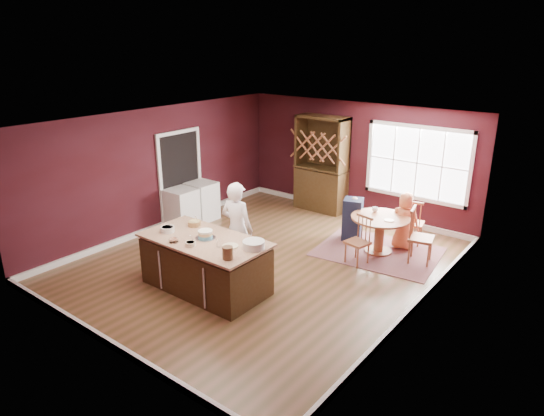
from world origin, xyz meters
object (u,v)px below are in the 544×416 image
at_px(high_chair, 352,219).
at_px(toddler, 356,202).
at_px(kitchen_island, 206,265).
at_px(dryer, 202,201).
at_px(hutch, 321,164).
at_px(chair_east, 422,236).
at_px(dining_table, 380,227).
at_px(seated_woman, 404,221).
at_px(washer, 182,208).
at_px(chair_south, 358,240).
at_px(layer_cake, 205,234).
at_px(chair_north, 413,221).
at_px(baker, 237,229).

distance_m(high_chair, toddler, 0.35).
bearing_deg(kitchen_island, dryer, 136.60).
relative_size(high_chair, hutch, 0.41).
bearing_deg(hutch, high_chair, -37.97).
xyz_separation_m(toddler, dryer, (-3.41, -1.18, -0.36)).
xyz_separation_m(kitchen_island, chair_east, (2.50, 3.23, 0.11)).
bearing_deg(dining_table, seated_woman, 57.25).
height_order(seated_woman, washer, seated_woman).
bearing_deg(chair_south, hutch, 147.79).
distance_m(dining_table, layer_cake, 3.60).
bearing_deg(chair_north, seated_woman, 69.89).
height_order(chair_north, seated_woman, seated_woman).
bearing_deg(kitchen_island, high_chair, 74.89).
bearing_deg(chair_south, dining_table, 95.06).
relative_size(chair_east, hutch, 0.47).
relative_size(dining_table, baker, 0.67).
relative_size(baker, dryer, 1.92).
bearing_deg(chair_north, toddler, 11.13).
bearing_deg(dining_table, hutch, 147.56).
xyz_separation_m(seated_woman, washer, (-4.47, -1.94, -0.15)).
height_order(chair_east, dryer, chair_east).
relative_size(kitchen_island, chair_south, 2.32).
relative_size(layer_cake, hutch, 0.15).
distance_m(baker, chair_south, 2.31).
height_order(dining_table, high_chair, high_chair).
relative_size(chair_east, washer, 1.24).
distance_m(chair_north, washer, 5.07).
relative_size(layer_cake, toddler, 1.32).
relative_size(baker, chair_north, 1.74).
bearing_deg(chair_east, dryer, 86.74).
xyz_separation_m(seated_woman, dryer, (-4.47, -1.30, -0.15)).
height_order(high_chair, hutch, hutch).
bearing_deg(layer_cake, baker, 86.89).
bearing_deg(baker, dryer, -39.44).
bearing_deg(dryer, kitchen_island, -43.40).
bearing_deg(toddler, seated_woman, 6.77).
distance_m(kitchen_island, dining_table, 3.60).
xyz_separation_m(baker, chair_south, (1.53, 1.68, -0.39)).
bearing_deg(toddler, chair_north, 23.53).
relative_size(chair_south, hutch, 0.40).
bearing_deg(washer, kitchen_island, -34.57).
distance_m(layer_cake, chair_south, 2.93).
height_order(dining_table, layer_cake, layer_cake).
height_order(seated_woman, high_chair, seated_woman).
bearing_deg(baker, dining_table, -131.31).
relative_size(layer_cake, washer, 0.39).
xyz_separation_m(baker, high_chair, (0.88, 2.66, -0.39)).
bearing_deg(hutch, dining_table, -32.44).
xyz_separation_m(toddler, hutch, (-1.57, 1.12, 0.36)).
xyz_separation_m(dining_table, baker, (-1.62, -2.41, 0.33)).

